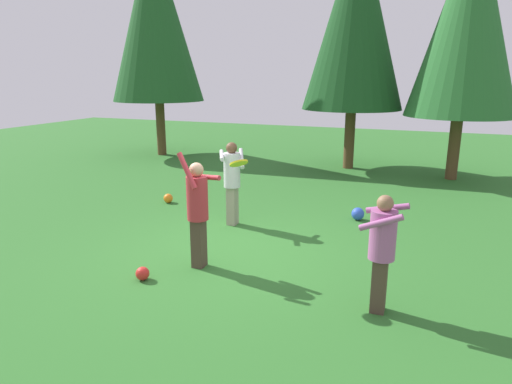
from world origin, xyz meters
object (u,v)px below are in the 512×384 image
at_px(tree_far_left, 155,17).
at_px(tree_right, 469,18).
at_px(tree_center, 356,17).
at_px(person_catcher, 382,244).
at_px(person_thrower, 198,206).
at_px(ball_orange, 168,198).
at_px(person_bystander, 232,176).
at_px(frisbee, 239,163).
at_px(ball_red, 142,274).
at_px(ball_blue, 358,214).

xyz_separation_m(tree_far_left, tree_right, (10.47, -0.50, -0.51)).
bearing_deg(tree_center, person_catcher, -77.59).
distance_m(person_thrower, ball_orange, 4.07).
relative_size(person_catcher, tree_right, 0.22).
xyz_separation_m(person_bystander, tree_right, (4.39, 6.26, 3.54)).
bearing_deg(person_thrower, frisbee, -0.00).
distance_m(tree_center, tree_far_left, 7.29).
xyz_separation_m(person_catcher, tree_far_left, (-9.35, 9.33, 4.14)).
distance_m(frisbee, ball_red, 2.27).
relative_size(ball_orange, tree_center, 0.03).
relative_size(tree_center, tree_far_left, 0.94).
xyz_separation_m(frisbee, ball_blue, (1.21, 3.62, -1.68)).
height_order(ball_blue, ball_red, ball_blue).
bearing_deg(person_bystander, tree_right, 118.35).
xyz_separation_m(person_catcher, tree_center, (-2.06, 9.36, 3.84)).
height_order(ball_red, tree_center, tree_center).
height_order(person_bystander, tree_far_left, tree_far_left).
bearing_deg(person_thrower, ball_orange, 144.99).
xyz_separation_m(tree_center, tree_far_left, (-7.29, -0.03, 0.30)).
relative_size(person_thrower, person_catcher, 1.20).
relative_size(ball_blue, tree_far_left, 0.03).
distance_m(person_thrower, tree_right, 9.97).
xyz_separation_m(person_bystander, ball_blue, (2.41, 1.24, -0.89)).
bearing_deg(ball_blue, frisbee, -108.51).
relative_size(ball_blue, tree_right, 0.04).
distance_m(ball_blue, ball_red, 4.91).
bearing_deg(tree_far_left, ball_red, -58.72).
relative_size(ball_orange, ball_red, 1.08).
xyz_separation_m(ball_blue, tree_center, (-1.20, 5.55, 4.65)).
distance_m(ball_red, tree_far_left, 12.38).
xyz_separation_m(person_catcher, tree_right, (1.12, 8.83, 3.63)).
bearing_deg(tree_center, ball_orange, -119.65).
xyz_separation_m(frisbee, tree_far_left, (-7.27, 9.15, 3.26)).
height_order(ball_blue, tree_far_left, tree_far_left).
bearing_deg(ball_orange, person_thrower, -50.67).
distance_m(person_thrower, person_catcher, 2.93).
bearing_deg(person_bystander, ball_blue, 90.69).
relative_size(frisbee, tree_center, 0.05).
relative_size(frisbee, ball_red, 1.75).
bearing_deg(ball_red, tree_right, 63.45).
relative_size(person_catcher, ball_blue, 5.80).
xyz_separation_m(ball_orange, tree_right, (6.53, 5.35, 4.46)).
height_order(person_catcher, tree_center, tree_center).
relative_size(frisbee, tree_right, 0.05).
relative_size(person_thrower, ball_orange, 8.48).
bearing_deg(frisbee, ball_red, -158.78).
relative_size(ball_blue, tree_center, 0.04).
xyz_separation_m(person_bystander, frisbee, (1.19, -2.38, 0.79)).
distance_m(ball_blue, tree_right, 6.98).
bearing_deg(frisbee, person_thrower, 164.34).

